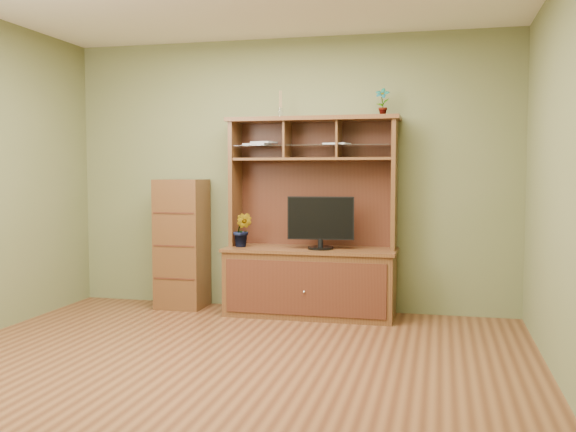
% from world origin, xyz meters
% --- Properties ---
extents(room, '(4.54, 4.04, 2.74)m').
position_xyz_m(room, '(0.00, 0.00, 1.35)').
color(room, '#4E2916').
rests_on(room, ground).
extents(media_hutch, '(1.66, 0.61, 1.90)m').
position_xyz_m(media_hutch, '(0.28, 1.73, 0.52)').
color(media_hutch, '#472414').
rests_on(media_hutch, room).
extents(monitor, '(0.63, 0.24, 0.50)m').
position_xyz_m(monitor, '(0.39, 1.65, 0.91)').
color(monitor, black).
rests_on(monitor, media_hutch).
extents(orchid_plant, '(0.19, 0.16, 0.33)m').
position_xyz_m(orchid_plant, '(-0.38, 1.65, 0.82)').
color(orchid_plant, '#385F20').
rests_on(orchid_plant, media_hutch).
extents(top_plant, '(0.15, 0.11, 0.26)m').
position_xyz_m(top_plant, '(0.94, 1.80, 2.03)').
color(top_plant, '#255F21').
rests_on(top_plant, media_hutch).
extents(reed_diffuser, '(0.05, 0.05, 0.26)m').
position_xyz_m(reed_diffuser, '(-0.04, 1.80, 2.00)').
color(reed_diffuser, silver).
rests_on(reed_diffuser, media_hutch).
extents(magazines, '(1.05, 0.23, 0.04)m').
position_xyz_m(magazines, '(0.01, 1.80, 1.65)').
color(magazines, silver).
rests_on(magazines, media_hutch).
extents(side_cabinet, '(0.46, 0.42, 1.30)m').
position_xyz_m(side_cabinet, '(-1.06, 1.77, 0.65)').
color(side_cabinet, '#472414').
rests_on(side_cabinet, room).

